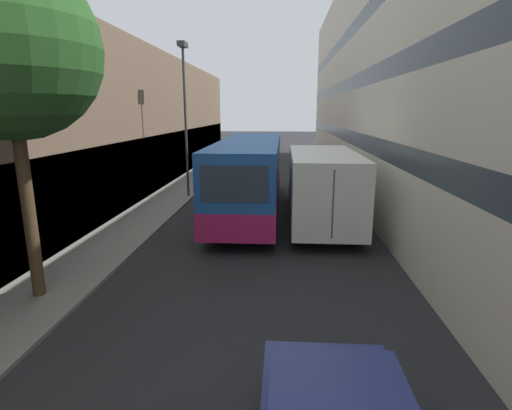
% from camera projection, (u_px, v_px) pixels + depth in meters
% --- Properties ---
extents(ground_plane, '(150.00, 150.00, 0.00)m').
position_uv_depth(ground_plane, '(257.00, 236.00, 14.14)').
color(ground_plane, '#232326').
extents(sidewalk_left, '(2.25, 60.00, 0.10)m').
position_uv_depth(sidewalk_left, '(125.00, 232.00, 14.45)').
color(sidewalk_left, gray).
rests_on(sidewalk_left, ground_plane).
extents(building_left_shopfront, '(2.40, 60.00, 7.63)m').
position_uv_depth(building_left_shopfront, '(55.00, 136.00, 13.81)').
color(building_left_shopfront, brown).
rests_on(building_left_shopfront, ground_plane).
extents(building_right_apartment, '(2.40, 60.00, 12.12)m').
position_uv_depth(building_right_apartment, '(432.00, 54.00, 12.39)').
color(building_right_apartment, beige).
rests_on(building_right_apartment, ground_plane).
extents(bus, '(2.47, 11.42, 3.12)m').
position_uv_depth(bus, '(250.00, 174.00, 17.28)').
color(bus, '#1E519E').
rests_on(bus, ground_plane).
extents(box_truck, '(2.39, 8.82, 2.85)m').
position_uv_depth(box_truck, '(320.00, 183.00, 15.81)').
color(box_truck, silver).
rests_on(box_truck, ground_plane).
extents(panel_van, '(1.93, 4.19, 1.94)m').
position_uv_depth(panel_van, '(238.00, 157.00, 28.82)').
color(panel_van, silver).
rests_on(panel_van, ground_plane).
extents(street_lamp, '(0.36, 0.80, 7.40)m').
position_uv_depth(street_lamp, '(184.00, 93.00, 19.27)').
color(street_lamp, '#38383D').
rests_on(street_lamp, sidewalk_left).
extents(street_tree_left, '(3.80, 3.80, 7.38)m').
position_uv_depth(street_tree_left, '(7.00, 49.00, 8.18)').
color(street_tree_left, '#4C3823').
rests_on(street_tree_left, sidewalk_left).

